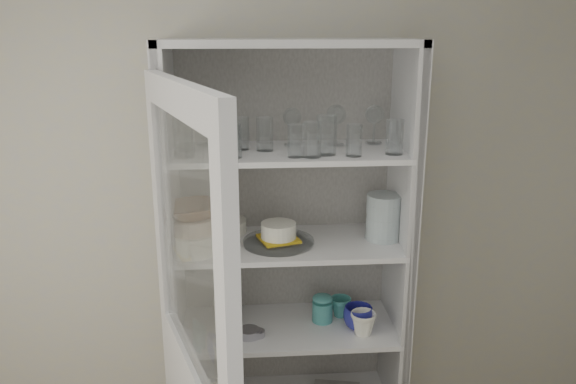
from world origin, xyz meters
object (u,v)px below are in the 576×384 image
(goblet_2, at_px, (336,123))
(plate_stack_back, at_px, (223,226))
(cream_bowl, at_px, (192,224))
(terracotta_bowl, at_px, (192,211))
(white_ramekin, at_px, (279,230))
(mug_blue, at_px, (358,318))
(goblet_0, at_px, (205,124))
(teal_jar, at_px, (322,310))
(grey_bowl_stack, at_px, (383,217))
(plate_stack_front, at_px, (193,241))
(white_canister, at_px, (227,312))
(mug_white, at_px, (363,324))
(mug_teal, at_px, (341,307))
(goblet_1, at_px, (292,125))
(yellow_trivet, at_px, (279,239))
(pantry_cabinet, at_px, (287,301))
(measuring_cups, at_px, (249,333))
(glass_platter, at_px, (279,242))
(goblet_3, at_px, (374,123))

(goblet_2, bearing_deg, plate_stack_back, 173.03)
(cream_bowl, bearing_deg, plate_stack_back, 62.05)
(plate_stack_back, bearing_deg, terracotta_bowl, -117.95)
(white_ramekin, distance_m, mug_blue, 0.54)
(goblet_0, distance_m, plate_stack_back, 0.47)
(plate_stack_back, distance_m, teal_jar, 0.59)
(grey_bowl_stack, bearing_deg, terracotta_bowl, -175.05)
(plate_stack_front, height_order, white_canister, plate_stack_front)
(goblet_2, relative_size, mug_white, 1.69)
(mug_blue, relative_size, mug_teal, 1.36)
(goblet_2, distance_m, cream_bowl, 0.73)
(cream_bowl, bearing_deg, white_canister, 32.12)
(goblet_1, relative_size, goblet_2, 0.93)
(grey_bowl_stack, distance_m, teal_jar, 0.51)
(yellow_trivet, height_order, mug_blue, yellow_trivet)
(goblet_0, bearing_deg, pantry_cabinet, -5.87)
(plate_stack_front, distance_m, white_ramekin, 0.36)
(cream_bowl, xyz_separation_m, measuring_cups, (0.22, -0.02, -0.50))
(plate_stack_back, distance_m, mug_blue, 0.73)
(cream_bowl, bearing_deg, measuring_cups, -4.67)
(goblet_1, distance_m, mug_white, 0.91)
(yellow_trivet, relative_size, mug_blue, 1.16)
(plate_stack_front, bearing_deg, terracotta_bowl, 0.00)
(glass_platter, bearing_deg, mug_blue, -5.08)
(white_ramekin, distance_m, white_canister, 0.45)
(goblet_3, relative_size, teal_jar, 1.63)
(white_ramekin, bearing_deg, pantry_cabinet, 65.41)
(mug_blue, relative_size, mug_white, 1.19)
(goblet_1, xyz_separation_m, white_canister, (-0.29, -0.08, -0.82))
(mug_teal, distance_m, mug_white, 0.18)
(plate_stack_back, height_order, mug_teal, plate_stack_back)
(teal_jar, relative_size, white_canister, 0.78)
(mug_white, bearing_deg, measuring_cups, 155.05)
(goblet_2, xyz_separation_m, plate_stack_back, (-0.49, 0.06, -0.47))
(measuring_cups, bearing_deg, mug_teal, 19.91)
(goblet_2, relative_size, yellow_trivet, 1.23)
(goblet_3, distance_m, grey_bowl_stack, 0.41)
(mug_teal, relative_size, teal_jar, 0.87)
(mug_white, xyz_separation_m, measuring_cups, (-0.49, 0.02, -0.03))
(grey_bowl_stack, bearing_deg, goblet_2, 158.21)
(goblet_3, xyz_separation_m, white_canister, (-0.65, -0.10, -0.82))
(pantry_cabinet, bearing_deg, plate_stack_back, 166.21)
(goblet_1, bearing_deg, grey_bowl_stack, -12.66)
(goblet_0, height_order, measuring_cups, goblet_0)
(plate_stack_front, height_order, yellow_trivet, plate_stack_front)
(terracotta_bowl, relative_size, mug_blue, 1.74)
(goblet_3, bearing_deg, terracotta_bowl, -167.18)
(pantry_cabinet, bearing_deg, white_canister, -167.09)
(cream_bowl, relative_size, white_ramekin, 1.29)
(goblet_3, bearing_deg, plate_stack_front, -167.18)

